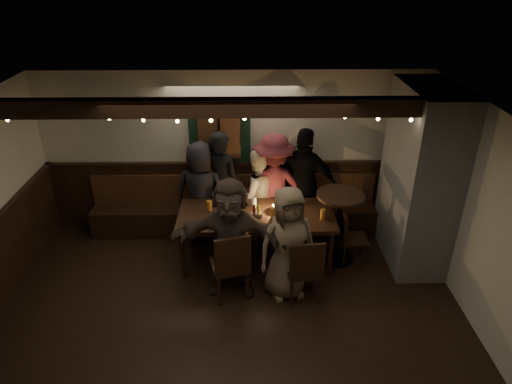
{
  "coord_description": "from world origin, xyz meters",
  "views": [
    {
      "loc": [
        0.25,
        -4.24,
        4.09
      ],
      "look_at": [
        0.35,
        1.6,
        1.05
      ],
      "focal_mm": 32.0,
      "sensor_mm": 36.0,
      "label": 1
    }
  ],
  "objects_px": {
    "person_f": "(231,238)",
    "dining_table": "(256,218)",
    "person_b": "(221,185)",
    "person_d": "(274,187)",
    "high_top": "(338,219)",
    "person_a": "(201,193)",
    "person_c": "(257,194)",
    "person_e": "(304,184)",
    "chair_near_left": "(231,263)",
    "person_g": "(287,244)",
    "chair_end": "(349,234)",
    "chair_near_right": "(305,268)"
  },
  "relations": [
    {
      "from": "person_a",
      "to": "person_g",
      "type": "relative_size",
      "value": 1.03
    },
    {
      "from": "person_d",
      "to": "person_f",
      "type": "xyz_separation_m",
      "value": [
        -0.63,
        -1.41,
        -0.02
      ]
    },
    {
      "from": "person_d",
      "to": "chair_near_right",
      "type": "bearing_deg",
      "value": 96.41
    },
    {
      "from": "person_b",
      "to": "person_f",
      "type": "relative_size",
      "value": 1.06
    },
    {
      "from": "high_top",
      "to": "person_g",
      "type": "xyz_separation_m",
      "value": [
        -0.81,
        -0.79,
        0.11
      ]
    },
    {
      "from": "dining_table",
      "to": "person_d",
      "type": "bearing_deg",
      "value": 68.58
    },
    {
      "from": "dining_table",
      "to": "person_c",
      "type": "height_order",
      "value": "person_c"
    },
    {
      "from": "chair_near_left",
      "to": "person_c",
      "type": "relative_size",
      "value": 0.68
    },
    {
      "from": "chair_near_left",
      "to": "person_b",
      "type": "height_order",
      "value": "person_b"
    },
    {
      "from": "high_top",
      "to": "person_d",
      "type": "relative_size",
      "value": 0.63
    },
    {
      "from": "person_g",
      "to": "person_a",
      "type": "bearing_deg",
      "value": 114.72
    },
    {
      "from": "person_f",
      "to": "chair_near_left",
      "type": "bearing_deg",
      "value": -81.94
    },
    {
      "from": "chair_near_right",
      "to": "chair_end",
      "type": "height_order",
      "value": "chair_near_right"
    },
    {
      "from": "chair_near_left",
      "to": "person_d",
      "type": "height_order",
      "value": "person_d"
    },
    {
      "from": "person_a",
      "to": "person_c",
      "type": "distance_m",
      "value": 0.87
    },
    {
      "from": "dining_table",
      "to": "person_d",
      "type": "xyz_separation_m",
      "value": [
        0.29,
        0.73,
        0.13
      ]
    },
    {
      "from": "person_c",
      "to": "high_top",
      "type": "bearing_deg",
      "value": 134.33
    },
    {
      "from": "chair_near_right",
      "to": "person_d",
      "type": "xyz_separation_m",
      "value": [
        -0.32,
        1.66,
        0.32
      ]
    },
    {
      "from": "person_a",
      "to": "person_d",
      "type": "relative_size",
      "value": 0.95
    },
    {
      "from": "person_b",
      "to": "person_g",
      "type": "bearing_deg",
      "value": 145.78
    },
    {
      "from": "high_top",
      "to": "person_b",
      "type": "bearing_deg",
      "value": 157.36
    },
    {
      "from": "person_b",
      "to": "chair_end",
      "type": "bearing_deg",
      "value": -178.59
    },
    {
      "from": "chair_end",
      "to": "person_f",
      "type": "bearing_deg",
      "value": -159.05
    },
    {
      "from": "chair_near_left",
      "to": "person_g",
      "type": "distance_m",
      "value": 0.77
    },
    {
      "from": "dining_table",
      "to": "person_e",
      "type": "xyz_separation_m",
      "value": [
        0.76,
        0.74,
        0.18
      ]
    },
    {
      "from": "dining_table",
      "to": "chair_near_right",
      "type": "relative_size",
      "value": 2.3
    },
    {
      "from": "chair_near_left",
      "to": "chair_near_right",
      "type": "height_order",
      "value": "chair_near_left"
    },
    {
      "from": "person_c",
      "to": "person_e",
      "type": "xyz_separation_m",
      "value": [
        0.75,
        0.05,
        0.15
      ]
    },
    {
      "from": "chair_end",
      "to": "person_g",
      "type": "xyz_separation_m",
      "value": [
        -0.97,
        -0.72,
        0.32
      ]
    },
    {
      "from": "person_f",
      "to": "dining_table",
      "type": "bearing_deg",
      "value": 70.37
    },
    {
      "from": "person_e",
      "to": "chair_near_left",
      "type": "bearing_deg",
      "value": 75.88
    },
    {
      "from": "chair_near_left",
      "to": "person_e",
      "type": "relative_size",
      "value": 0.56
    },
    {
      "from": "high_top",
      "to": "person_d",
      "type": "distance_m",
      "value": 1.15
    },
    {
      "from": "person_f",
      "to": "person_g",
      "type": "bearing_deg",
      "value": 1.68
    },
    {
      "from": "chair_near_left",
      "to": "person_e",
      "type": "xyz_separation_m",
      "value": [
        1.1,
        1.6,
        0.33
      ]
    },
    {
      "from": "chair_near_left",
      "to": "person_d",
      "type": "distance_m",
      "value": 1.73
    },
    {
      "from": "chair_near_right",
      "to": "person_c",
      "type": "height_order",
      "value": "person_c"
    },
    {
      "from": "high_top",
      "to": "person_a",
      "type": "distance_m",
      "value": 2.13
    },
    {
      "from": "chair_end",
      "to": "person_e",
      "type": "xyz_separation_m",
      "value": [
        -0.59,
        0.77,
        0.44
      ]
    },
    {
      "from": "chair_near_left",
      "to": "person_a",
      "type": "distance_m",
      "value": 1.6
    },
    {
      "from": "high_top",
      "to": "person_b",
      "type": "relative_size",
      "value": 0.61
    },
    {
      "from": "chair_end",
      "to": "person_e",
      "type": "relative_size",
      "value": 0.46
    },
    {
      "from": "person_c",
      "to": "person_e",
      "type": "bearing_deg",
      "value": 166.98
    },
    {
      "from": "chair_near_right",
      "to": "person_e",
      "type": "relative_size",
      "value": 0.53
    },
    {
      "from": "chair_near_left",
      "to": "person_d",
      "type": "bearing_deg",
      "value": 68.55
    },
    {
      "from": "person_a",
      "to": "person_b",
      "type": "bearing_deg",
      "value": -148.43
    },
    {
      "from": "chair_end",
      "to": "dining_table",
      "type": "bearing_deg",
      "value": 178.52
    },
    {
      "from": "person_b",
      "to": "person_d",
      "type": "distance_m",
      "value": 0.83
    },
    {
      "from": "person_b",
      "to": "person_d",
      "type": "xyz_separation_m",
      "value": [
        0.83,
        -0.04,
        -0.02
      ]
    },
    {
      "from": "person_a",
      "to": "person_c",
      "type": "relative_size",
      "value": 1.09
    }
  ]
}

